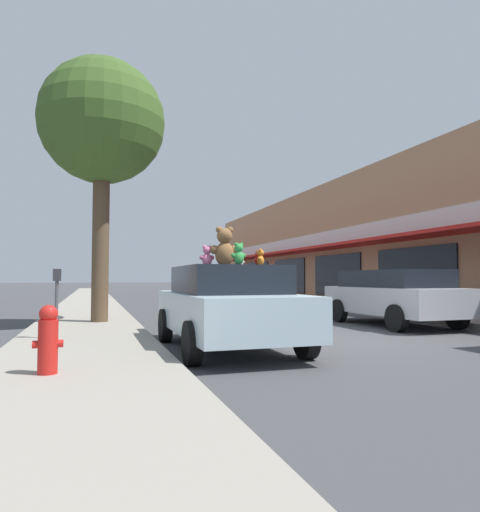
{
  "coord_description": "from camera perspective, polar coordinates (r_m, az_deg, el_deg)",
  "views": [
    {
      "loc": [
        -4.95,
        -8.17,
        1.26
      ],
      "look_at": [
        -1.62,
        2.12,
        1.78
      ],
      "focal_mm": 32.0,
      "sensor_mm": 36.0,
      "label": 1
    }
  ],
  "objects": [
    {
      "name": "ground_plane",
      "position": [
        9.64,
        13.38,
        -10.21
      ],
      "size": [
        260.0,
        260.0,
        0.0
      ],
      "primitive_type": "plane",
      "color": "#424244"
    },
    {
      "name": "sidewalk_near",
      "position": [
        8.26,
        -18.96,
        -10.84
      ],
      "size": [
        2.48,
        90.0,
        0.16
      ],
      "color": "gray",
      "rests_on": "ground_plane"
    },
    {
      "name": "storefront_row",
      "position": [
        26.25,
        23.67,
        1.39
      ],
      "size": [
        13.79,
        39.18,
        6.14
      ],
      "color": "tan",
      "rests_on": "ground_plane"
    },
    {
      "name": "plush_art_car",
      "position": [
        8.13,
        -1.59,
        -6.13
      ],
      "size": [
        2.02,
        4.19,
        1.47
      ],
      "rotation": [
        0.0,
        0.0,
        -0.0
      ],
      "color": "#ADC6D1",
      "rests_on": "ground_plane"
    },
    {
      "name": "teddy_bear_giant",
      "position": [
        8.3,
        -1.96,
        1.11
      ],
      "size": [
        0.53,
        0.33,
        0.73
      ],
      "rotation": [
        0.0,
        0.0,
        3.09
      ],
      "color": "olive",
      "rests_on": "plush_art_car"
    },
    {
      "name": "teddy_bear_pink",
      "position": [
        8.31,
        -4.14,
        -0.03
      ],
      "size": [
        0.28,
        0.18,
        0.39
      ],
      "rotation": [
        0.0,
        0.0,
        3.21
      ],
      "color": "pink",
      "rests_on": "plush_art_car"
    },
    {
      "name": "teddy_bear_orange",
      "position": [
        7.99,
        2.57,
        -0.21
      ],
      "size": [
        0.18,
        0.22,
        0.3
      ],
      "rotation": [
        0.0,
        0.0,
        4.22
      ],
      "color": "orange",
      "rests_on": "plush_art_car"
    },
    {
      "name": "teddy_bear_red",
      "position": [
        8.09,
        2.26,
        -0.35
      ],
      "size": [
        0.19,
        0.17,
        0.27
      ],
      "rotation": [
        0.0,
        0.0,
        3.82
      ],
      "color": "red",
      "rests_on": "plush_art_car"
    },
    {
      "name": "teddy_bear_white",
      "position": [
        9.29,
        -0.03,
        -0.66
      ],
      "size": [
        0.21,
        0.13,
        0.27
      ],
      "rotation": [
        0.0,
        0.0,
        2.98
      ],
      "color": "white",
      "rests_on": "plush_art_car"
    },
    {
      "name": "teddy_bear_green",
      "position": [
        7.3,
        -0.16,
        0.24
      ],
      "size": [
        0.27,
        0.18,
        0.36
      ],
      "rotation": [
        0.0,
        0.0,
        3.33
      ],
      "color": "green",
      "rests_on": "plush_art_car"
    },
    {
      "name": "parked_car_far_center",
      "position": [
        12.86,
        18.58,
        -4.62
      ],
      "size": [
        1.96,
        4.21,
        1.47
      ],
      "color": "#B7B7BC",
      "rests_on": "ground_plane"
    },
    {
      "name": "street_tree",
      "position": [
        12.8,
        -16.83,
        15.51
      ],
      "size": [
        3.21,
        3.21,
        6.76
      ],
      "color": "brown",
      "rests_on": "sidewalk_near"
    },
    {
      "name": "fire_hydrant",
      "position": [
        5.78,
        -22.87,
        -9.56
      ],
      "size": [
        0.33,
        0.22,
        0.79
      ],
      "color": "red",
      "rests_on": "sidewalk_near"
    },
    {
      "name": "parking_meter",
      "position": [
        9.03,
        -21.93,
        -4.42
      ],
      "size": [
        0.14,
        0.1,
        1.27
      ],
      "color": "#4C4C51",
      "rests_on": "sidewalk_near"
    }
  ]
}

